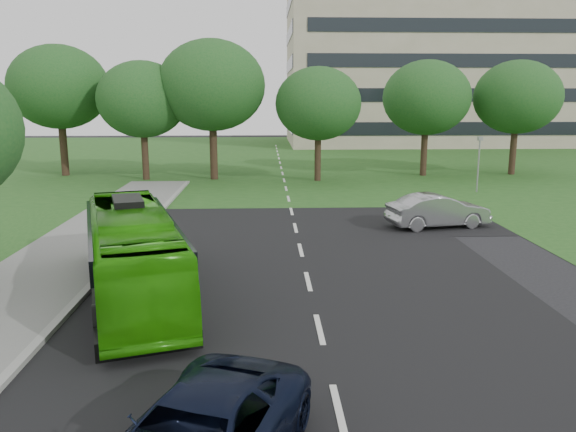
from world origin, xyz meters
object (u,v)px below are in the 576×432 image
(bus, at_px, (133,254))
(sedan, at_px, (438,211))
(tree_park_d, at_px, (427,98))
(tree_park_f, at_px, (59,87))
(tree_park_a, at_px, (142,100))
(tree_park_b, at_px, (212,86))
(tree_park_c, at_px, (318,104))
(office_building, at_px, (437,50))
(tree_park_e, at_px, (517,97))
(camera_pole, at_px, (479,157))

(bus, relative_size, sedan, 2.05)
(tree_park_d, relative_size, tree_park_f, 0.89)
(tree_park_a, height_order, tree_park_b, tree_park_b)
(tree_park_b, relative_size, bus, 1.05)
(tree_park_f, relative_size, bus, 1.03)
(tree_park_c, bearing_deg, sedan, -74.69)
(office_building, distance_m, tree_park_c, 41.62)
(tree_park_b, distance_m, tree_park_e, 24.08)
(tree_park_d, relative_size, camera_pole, 2.47)
(office_building, height_order, sedan, office_building)
(bus, bearing_deg, tree_park_d, 41.33)
(tree_park_a, relative_size, camera_pole, 2.42)
(tree_park_f, bearing_deg, sedan, -38.76)
(office_building, xyz_separation_m, bus, (-27.46, -61.15, -11.12))
(tree_park_f, bearing_deg, tree_park_b, -12.22)
(bus, bearing_deg, office_building, 48.44)
(tree_park_d, xyz_separation_m, sedan, (-4.42, -18.38, -5.32))
(office_building, bearing_deg, sedan, -106.23)
(tree_park_b, relative_size, camera_pole, 2.84)
(office_building, distance_m, tree_park_e, 33.95)
(tree_park_b, height_order, camera_pole, tree_park_b)
(tree_park_a, xyz_separation_m, tree_park_d, (21.76, 1.49, 0.13))
(tree_park_d, bearing_deg, tree_park_c, -163.53)
(tree_park_d, bearing_deg, bus, -121.29)
(sedan, bearing_deg, tree_park_a, 34.12)
(tree_park_c, xyz_separation_m, bus, (-8.01, -24.98, -4.30))
(tree_park_b, bearing_deg, tree_park_f, 167.78)
(office_building, height_order, bus, office_building)
(tree_park_a, xyz_separation_m, sedan, (17.33, -16.89, -5.20))
(office_building, distance_m, bus, 67.95)
(tree_park_a, bearing_deg, tree_park_f, 159.47)
(tree_park_d, bearing_deg, tree_park_b, -174.81)
(bus, xyz_separation_m, camera_pole, (18.00, 19.19, 0.98))
(tree_park_f, distance_m, sedan, 31.74)
(office_building, distance_m, tree_park_a, 48.22)
(bus, height_order, camera_pole, camera_pole)
(tree_park_a, bearing_deg, tree_park_c, -4.84)
(bus, distance_m, camera_pole, 26.33)
(sedan, bearing_deg, camera_pole, -41.16)
(tree_park_b, xyz_separation_m, bus, (-0.17, -26.06, -5.63))
(tree_park_b, bearing_deg, tree_park_a, 179.77)
(camera_pole, bearing_deg, tree_park_e, 53.18)
(camera_pole, bearing_deg, tree_park_d, 96.71)
(tree_park_e, height_order, bus, tree_park_e)
(tree_park_d, relative_size, sedan, 1.87)
(tree_park_e, distance_m, bus, 37.26)
(tree_park_c, xyz_separation_m, tree_park_d, (8.75, 2.59, 0.44))
(sedan, bearing_deg, office_building, -27.84)
(tree_park_a, xyz_separation_m, tree_park_e, (29.16, 1.88, 0.17))
(sedan, bearing_deg, tree_park_f, 39.62)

